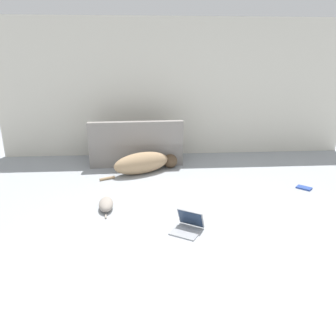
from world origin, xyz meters
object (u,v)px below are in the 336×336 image
couch (136,148)px  laptop_open (188,224)px  cat (106,204)px  book_blue (304,188)px  dog (145,163)px

couch → laptop_open: couch is taller
cat → book_blue: cat is taller
laptop_open → couch: bearing=135.3°
couch → cat: (-0.37, -2.08, -0.21)m
dog → couch: bearing=77.3°
dog → book_blue: size_ratio=5.61×
dog → book_blue: dog is taller
laptop_open → book_blue: 2.28m
couch → cat: couch is taller
cat → laptop_open: laptop_open is taller
book_blue → cat: bearing=-170.6°
dog → book_blue: bearing=-46.9°
laptop_open → book_blue: size_ratio=1.81×
dog → book_blue: 2.65m
cat → dog: bearing=-24.9°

